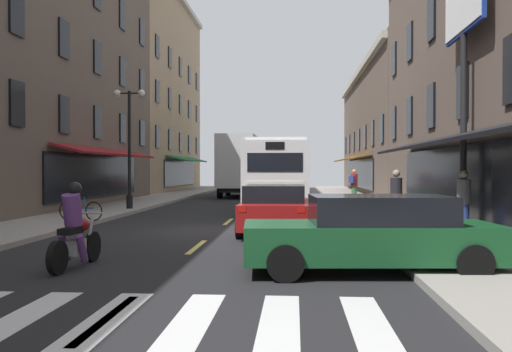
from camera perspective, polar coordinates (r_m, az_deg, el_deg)
ground_plane at (r=17.17m, az=-4.04°, el=-5.81°), size 34.80×80.00×0.10m
lane_centre_dashes at (r=16.92m, az=-4.16°, el=-5.72°), size 0.14×73.90×0.01m
crosswalk_near at (r=7.54m, az=-15.05°, el=-13.90°), size 7.10×2.80×0.01m
sidewalk_left at (r=18.91m, az=-22.10°, el=-4.89°), size 3.00×80.00×0.14m
sidewalk_right at (r=17.35m, az=15.73°, el=-5.37°), size 3.00×80.00×0.14m
billboard_sign at (r=16.83m, az=20.56°, el=13.40°), size 0.40×3.35×7.03m
transit_bus at (r=26.21m, az=2.55°, el=0.16°), size 2.74×11.44×3.12m
box_truck at (r=37.37m, az=-1.70°, el=1.00°), size 2.55×7.03×4.10m
sedan_near at (r=10.43m, az=11.86°, el=-5.82°), size 4.69×2.15×1.42m
sedan_mid at (r=47.86m, az=-0.41°, el=-0.73°), size 1.98×4.65×1.32m
sedan_far at (r=16.46m, az=2.00°, el=-3.36°), size 2.04×4.34×1.43m
motorcycle_rider at (r=11.24m, az=-18.08°, el=-5.42°), size 0.62×2.07×1.66m
bicycle_near at (r=19.93m, az=-17.56°, el=-3.34°), size 1.68×0.56×0.91m
pedestrian_near at (r=29.57m, az=10.02°, el=-0.90°), size 0.48×0.51×1.75m
pedestrian_mid at (r=17.60m, az=14.20°, el=-2.11°), size 0.36×0.36×1.74m
pedestrian_far at (r=15.70m, az=20.56°, el=-2.51°), size 0.36×0.36×1.73m
street_lamp_twin at (r=25.36m, az=-12.87°, el=3.35°), size 1.42×0.32×5.29m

